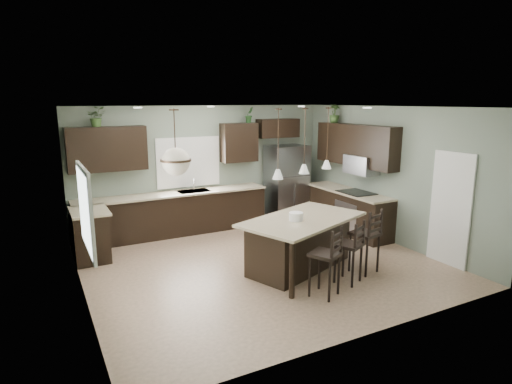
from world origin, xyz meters
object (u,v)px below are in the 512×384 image
object	(u,v)px
refrigerator	(286,183)
bar_stool_center	(348,252)
serving_dish	(296,216)
bar_stool_right	(365,240)
plant_back_left	(96,117)
kitchen_island	(302,244)
bar_stool_left	(325,262)

from	to	relation	value
refrigerator	bar_stool_center	bearing A→B (deg)	-106.52
serving_dish	bar_stool_right	size ratio (longest dim) A/B	0.21
refrigerator	plant_back_left	distance (m)	4.58
bar_stool_center	plant_back_left	bearing A→B (deg)	103.65
refrigerator	serving_dish	size ratio (longest dim) A/B	7.71
kitchen_island	serving_dish	distance (m)	0.57
refrigerator	bar_stool_left	bearing A→B (deg)	-113.92
bar_stool_left	bar_stool_center	distance (m)	0.68
plant_back_left	bar_stool_right	bearing A→B (deg)	-45.00
bar_stool_center	plant_back_left	size ratio (longest dim) A/B	2.68
bar_stool_left	serving_dish	bearing A→B (deg)	55.68
kitchen_island	plant_back_left	world-z (taller)	plant_back_left
refrigerator	bar_stool_center	world-z (taller)	refrigerator
refrigerator	bar_stool_center	distance (m)	3.85
bar_stool_right	kitchen_island	bearing A→B (deg)	131.25
refrigerator	bar_stool_center	size ratio (longest dim) A/B	1.77
refrigerator	bar_stool_center	xyz separation A→B (m)	(-1.09, -3.67, -0.40)
refrigerator	kitchen_island	xyz separation A→B (m)	(-1.43, -2.85, -0.46)
refrigerator	serving_dish	bearing A→B (deg)	-118.97
refrigerator	kitchen_island	world-z (taller)	refrigerator
kitchen_island	serving_dish	size ratio (longest dim) A/B	9.20
bar_stool_left	bar_stool_right	distance (m)	1.24
kitchen_island	plant_back_left	bearing A→B (deg)	111.93
kitchen_island	serving_dish	xyz separation A→B (m)	(-0.19, -0.07, 0.53)
refrigerator	bar_stool_left	distance (m)	4.28
plant_back_left	kitchen_island	bearing A→B (deg)	-47.45
refrigerator	kitchen_island	bearing A→B (deg)	-116.64
serving_dish	bar_stool_left	xyz separation A→B (m)	(-0.11, -0.98, -0.45)
kitchen_island	plant_back_left	size ratio (longest dim) A/B	5.65
bar_stool_right	plant_back_left	xyz separation A→B (m)	(-3.70, 3.70, 2.03)
refrigerator	bar_stool_left	world-z (taller)	refrigerator
bar_stool_center	bar_stool_right	bearing A→B (deg)	-3.32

